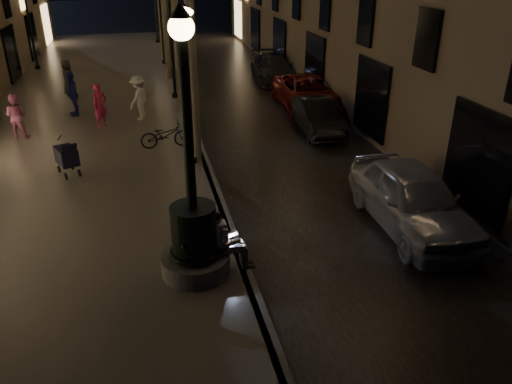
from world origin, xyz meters
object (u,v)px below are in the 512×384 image
object	(u,v)px
car_third	(308,93)
pedestrian_blue	(73,94)
pedestrian_red	(100,105)
lamp_left_c	(28,12)
pedestrian_pink	(16,115)
lamp_curb_a	(191,64)
lamp_curb_b	(170,28)
car_front	(412,199)
stroller	(67,156)
car_second	(318,116)
lamp_curb_c	(160,9)
pedestrian_dark	(68,77)
seated_man_laptop	(225,239)
pedestrian_white	(139,98)
bicycle	(166,135)
car_rear	(273,68)
fountain_lamppost	(194,229)

from	to	relation	value
car_third	pedestrian_blue	size ratio (longest dim) A/B	2.89
car_third	pedestrian_red	bearing A→B (deg)	-170.37
lamp_left_c	car_third	bearing A→B (deg)	-39.72
car_third	pedestrian_pink	xyz separation A→B (m)	(-11.33, -1.78, 0.30)
lamp_curb_a	lamp_curb_b	world-z (taller)	same
lamp_left_c	car_front	world-z (taller)	lamp_left_c
lamp_curb_b	pedestrian_red	size ratio (longest dim) A/B	2.96
lamp_left_c	car_front	bearing A→B (deg)	-60.68
stroller	car_second	xyz separation A→B (m)	(8.63, 2.68, -0.18)
pedestrian_pink	pedestrian_blue	world-z (taller)	pedestrian_blue
lamp_curb_a	lamp_curb_c	size ratio (longest dim) A/B	1.00
pedestrian_red	pedestrian_blue	bearing A→B (deg)	83.17
pedestrian_blue	pedestrian_pink	bearing A→B (deg)	-53.05
car_second	pedestrian_blue	bearing A→B (deg)	161.28
stroller	car_third	xyz separation A→B (m)	(9.26, 5.72, -0.09)
pedestrian_pink	lamp_curb_a	bearing A→B (deg)	162.87
car_third	pedestrian_dark	size ratio (longest dim) A/B	3.14
lamp_curb_c	pedestrian_blue	xyz separation A→B (m)	(-4.15, -9.87, -2.17)
seated_man_laptop	lamp_curb_a	bearing A→B (deg)	89.16
lamp_curb_b	car_front	size ratio (longest dim) A/B	1.07
pedestrian_white	pedestrian_blue	world-z (taller)	pedestrian_white
lamp_left_c	pedestrian_red	xyz separation A→B (m)	(4.08, -11.67, -2.22)
lamp_curb_c	bicycle	bearing A→B (deg)	-93.24
bicycle	car_rear	bearing A→B (deg)	-35.27
seated_man_laptop	car_second	size ratio (longest dim) A/B	0.35
lamp_curb_a	lamp_left_c	distance (m)	17.50
seated_man_laptop	pedestrian_dark	distance (m)	16.25
car_second	pedestrian_blue	world-z (taller)	pedestrian_blue
lamp_left_c	pedestrian_pink	bearing A→B (deg)	-84.10
lamp_curb_b	pedestrian_blue	distance (m)	5.04
lamp_curb_a	pedestrian_blue	bearing A→B (deg)	124.08
stroller	car_front	world-z (taller)	car_front
lamp_curb_b	lamp_curb_c	distance (m)	8.00
car_third	car_rear	bearing A→B (deg)	93.06
lamp_curb_c	car_front	size ratio (longest dim) A/B	1.07
pedestrian_dark	stroller	bearing A→B (deg)	-168.07
lamp_curb_c	pedestrian_white	bearing A→B (deg)	-98.18
car_rear	fountain_lamppost	bearing A→B (deg)	-105.34
pedestrian_blue	bicycle	xyz separation A→B (m)	(3.33, -4.62, -0.43)
stroller	pedestrian_blue	world-z (taller)	pedestrian_blue
seated_man_laptop	pedestrian_pink	distance (m)	11.32
lamp_curb_a	fountain_lamppost	bearing A→B (deg)	-96.65
pedestrian_pink	pedestrian_dark	xyz separation A→B (m)	(1.12, 5.82, 0.00)
pedestrian_pink	fountain_lamppost	bearing A→B (deg)	133.39
seated_man_laptop	pedestrian_blue	world-z (taller)	pedestrian_blue
car_rear	bicycle	size ratio (longest dim) A/B	2.79
lamp_curb_b	car_front	xyz separation A→B (m)	(4.66, -12.94, -2.47)
seated_man_laptop	car_third	world-z (taller)	seated_man_laptop
stroller	pedestrian_pink	xyz separation A→B (m)	(-2.08, 3.94, 0.20)
lamp_curb_a	lamp_left_c	xyz separation A→B (m)	(-7.10, 16.00, 0.00)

